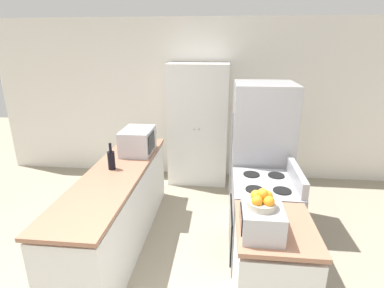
# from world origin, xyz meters

# --- Properties ---
(wall_back) EXTENTS (7.00, 0.06, 2.60)m
(wall_back) POSITION_xyz_m (0.00, 3.37, 1.30)
(wall_back) COLOR silver
(wall_back) RESTS_ON ground_plane
(counter_left) EXTENTS (0.60, 2.44, 0.88)m
(counter_left) POSITION_xyz_m (-0.79, 1.32, 0.43)
(counter_left) COLOR silver
(counter_left) RESTS_ON ground_plane
(counter_right) EXTENTS (0.60, 0.73, 0.88)m
(counter_right) POSITION_xyz_m (0.79, 0.46, 0.43)
(counter_right) COLOR silver
(counter_right) RESTS_ON ground_plane
(pantry_cabinet) EXTENTS (0.94, 0.52, 1.92)m
(pantry_cabinet) POSITION_xyz_m (-0.03, 3.07, 0.96)
(pantry_cabinet) COLOR white
(pantry_cabinet) RESTS_ON ground_plane
(stove) EXTENTS (0.66, 0.73, 1.04)m
(stove) POSITION_xyz_m (0.81, 1.21, 0.45)
(stove) COLOR #9E9EA3
(stove) RESTS_ON ground_plane
(refrigerator) EXTENTS (0.72, 0.69, 1.78)m
(refrigerator) POSITION_xyz_m (0.83, 1.96, 0.89)
(refrigerator) COLOR #A3A3A8
(refrigerator) RESTS_ON ground_plane
(microwave) EXTENTS (0.37, 0.51, 0.31)m
(microwave) POSITION_xyz_m (-0.70, 1.94, 1.03)
(microwave) COLOR #B2B2B7
(microwave) RESTS_ON counter_left
(wine_bottle) EXTENTS (0.08, 0.08, 0.30)m
(wine_bottle) POSITION_xyz_m (-0.84, 1.38, 0.99)
(wine_bottle) COLOR black
(wine_bottle) RESTS_ON counter_left
(toaster_oven) EXTENTS (0.30, 0.37, 0.21)m
(toaster_oven) POSITION_xyz_m (0.66, 0.36, 0.99)
(toaster_oven) COLOR #B2B2B7
(toaster_oven) RESTS_ON counter_right
(fruit_bowl) EXTENTS (0.21, 0.21, 0.14)m
(fruit_bowl) POSITION_xyz_m (0.65, 0.35, 1.15)
(fruit_bowl) COLOR #B2A893
(fruit_bowl) RESTS_ON toaster_oven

